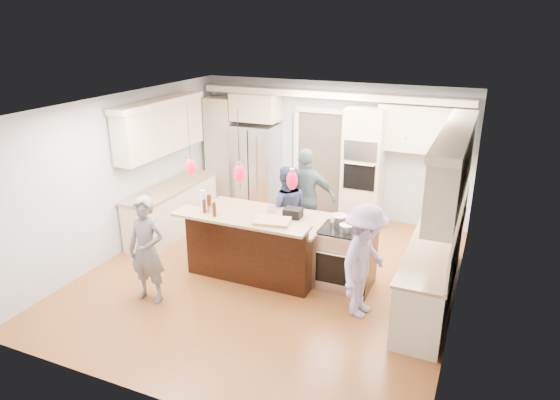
# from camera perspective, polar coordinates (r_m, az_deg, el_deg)

# --- Properties ---
(ground_plane) EXTENTS (6.00, 6.00, 0.00)m
(ground_plane) POSITION_cam_1_polar(r_m,az_deg,el_deg) (8.04, -1.00, -8.51)
(ground_plane) COLOR #AC652F
(ground_plane) RESTS_ON ground
(room_shell) EXTENTS (5.54, 6.04, 2.72)m
(room_shell) POSITION_cam_1_polar(r_m,az_deg,el_deg) (7.35, -1.09, 4.04)
(room_shell) COLOR #B2BCC6
(room_shell) RESTS_ON ground
(refrigerator) EXTENTS (0.90, 0.70, 1.80)m
(refrigerator) POSITION_cam_1_polar(r_m,az_deg,el_deg) (10.53, -2.79, 3.81)
(refrigerator) COLOR #B7B7BC
(refrigerator) RESTS_ON ground
(oven_column) EXTENTS (0.72, 0.69, 2.30)m
(oven_column) POSITION_cam_1_polar(r_m,az_deg,el_deg) (9.73, 9.54, 3.71)
(oven_column) COLOR beige
(oven_column) RESTS_ON ground
(back_upper_cabinets) EXTENTS (5.30, 0.61, 2.54)m
(back_upper_cabinets) POSITION_cam_1_polar(r_m,az_deg,el_deg) (10.13, 1.56, 7.66)
(back_upper_cabinets) COLOR beige
(back_upper_cabinets) RESTS_ON ground
(right_counter_run) EXTENTS (0.64, 3.10, 2.51)m
(right_counter_run) POSITION_cam_1_polar(r_m,az_deg,el_deg) (7.30, 17.77, -3.45)
(right_counter_run) COLOR beige
(right_counter_run) RESTS_ON ground
(left_cabinets) EXTENTS (0.64, 2.30, 2.51)m
(left_cabinets) POSITION_cam_1_polar(r_m,az_deg,el_deg) (9.43, -12.66, 2.36)
(left_cabinets) COLOR beige
(left_cabinets) RESTS_ON ground
(kitchen_island) EXTENTS (2.10, 1.46, 1.12)m
(kitchen_island) POSITION_cam_1_polar(r_m,az_deg,el_deg) (7.98, -2.44, -4.88)
(kitchen_island) COLOR black
(kitchen_island) RESTS_ON ground
(island_range) EXTENTS (0.82, 0.71, 0.92)m
(island_range) POSITION_cam_1_polar(r_m,az_deg,el_deg) (7.61, 7.49, -6.59)
(island_range) COLOR #B7B7BC
(island_range) RESTS_ON ground
(pendant_lights) EXTENTS (1.75, 0.15, 1.03)m
(pendant_lights) POSITION_cam_1_polar(r_m,az_deg,el_deg) (7.02, -4.67, 3.08)
(pendant_lights) COLOR black
(pendant_lights) RESTS_ON ground
(person_bar_end) EXTENTS (0.58, 0.39, 1.57)m
(person_bar_end) POSITION_cam_1_polar(r_m,az_deg,el_deg) (7.29, -14.98, -5.54)
(person_bar_end) COLOR slate
(person_bar_end) RESTS_ON ground
(person_far_left) EXTENTS (0.93, 0.85, 1.56)m
(person_far_left) POSITION_cam_1_polar(r_m,az_deg,el_deg) (8.46, 0.68, -1.19)
(person_far_left) COLOR #293250
(person_far_left) RESTS_ON ground
(person_far_right) EXTENTS (1.12, 0.69, 1.78)m
(person_far_right) POSITION_cam_1_polar(r_m,az_deg,el_deg) (8.69, 2.97, 0.16)
(person_far_right) COLOR #4B626A
(person_far_right) RESTS_ON ground
(person_range_side) EXTENTS (0.77, 1.12, 1.60)m
(person_range_side) POSITION_cam_1_polar(r_m,az_deg,el_deg) (6.79, 9.64, -6.92)
(person_range_side) COLOR #A395C8
(person_range_side) RESTS_ON ground
(floor_rug) EXTENTS (0.76, 1.09, 0.01)m
(floor_rug) POSITION_cam_1_polar(r_m,az_deg,el_deg) (7.68, 15.87, -10.78)
(floor_rug) COLOR #8E714D
(floor_rug) RESTS_ON ground
(water_bottle) EXTENTS (0.09, 0.09, 0.34)m
(water_bottle) POSITION_cam_1_polar(r_m,az_deg,el_deg) (7.49, -8.75, -0.13)
(water_bottle) COLOR silver
(water_bottle) RESTS_ON kitchen_island
(beer_bottle_a) EXTENTS (0.08, 0.08, 0.26)m
(beer_bottle_a) POSITION_cam_1_polar(r_m,az_deg,el_deg) (7.52, -8.09, -0.34)
(beer_bottle_a) COLOR #461F0C
(beer_bottle_a) RESTS_ON kitchen_island
(beer_bottle_b) EXTENTS (0.06, 0.06, 0.22)m
(beer_bottle_b) POSITION_cam_1_polar(r_m,az_deg,el_deg) (7.32, -7.52, -1.07)
(beer_bottle_b) COLOR #461F0C
(beer_bottle_b) RESTS_ON kitchen_island
(beer_bottle_c) EXTENTS (0.07, 0.07, 0.21)m
(beer_bottle_c) POSITION_cam_1_polar(r_m,az_deg,el_deg) (7.48, -8.66, -0.68)
(beer_bottle_c) COLOR #461F0C
(beer_bottle_c) RESTS_ON kitchen_island
(drink_can) EXTENTS (0.07, 0.07, 0.12)m
(drink_can) POSITION_cam_1_polar(r_m,az_deg,el_deg) (7.44, -7.92, -1.12)
(drink_can) COLOR #B7B7BC
(drink_can) RESTS_ON kitchen_island
(cutting_board) EXTENTS (0.55, 0.44, 0.04)m
(cutting_board) POSITION_cam_1_polar(r_m,az_deg,el_deg) (7.08, -0.88, -2.42)
(cutting_board) COLOR tan
(cutting_board) RESTS_ON kitchen_island
(pot_large) EXTENTS (0.25, 0.25, 0.15)m
(pot_large) POSITION_cam_1_polar(r_m,az_deg,el_deg) (7.56, 6.74, -2.26)
(pot_large) COLOR #B7B7BC
(pot_large) RESTS_ON island_range
(pot_small) EXTENTS (0.21, 0.21, 0.10)m
(pot_small) POSITION_cam_1_polar(r_m,az_deg,el_deg) (7.34, 7.58, -3.18)
(pot_small) COLOR #B7B7BC
(pot_small) RESTS_ON island_range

